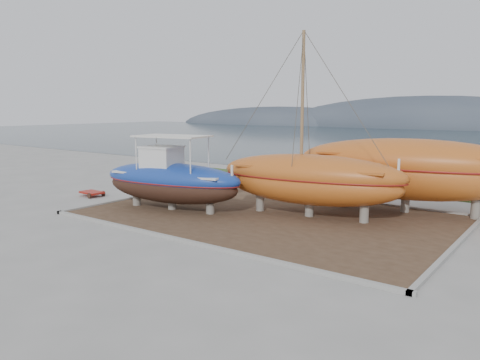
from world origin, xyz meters
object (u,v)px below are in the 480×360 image
Objects in this scene: blue_caique at (171,173)px; red_trailer at (92,194)px; white_dinghy at (198,188)px; orange_bare_hull at (407,177)px; orange_sailboat at (311,126)px.

blue_caique is 7.21m from red_trailer.
orange_bare_hull is (11.58, 3.48, 1.32)m from white_dinghy.
orange_sailboat reaches higher than blue_caique.
orange_sailboat reaches higher than red_trailer.
orange_sailboat is at bearing 14.72° from red_trailer.
blue_caique reaches higher than white_dinghy.
blue_caique is at bearing -164.45° from orange_sailboat.
white_dinghy is at bearing 98.52° from blue_caique.
orange_bare_hull is at bearing 23.56° from blue_caique.
orange_sailboat is (7.96, -0.43, 4.03)m from white_dinghy.
white_dinghy is at bearing -172.53° from orange_bare_hull.
orange_sailboat is at bearing 13.80° from blue_caique.
blue_caique is 3.90m from white_dinghy.
orange_sailboat is 14.81m from red_trailer.
white_dinghy is 6.82m from red_trailer.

